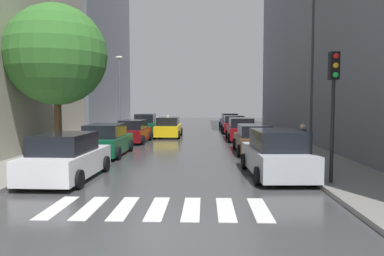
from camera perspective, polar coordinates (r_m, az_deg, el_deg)
ground_plane at (r=31.74m, az=-0.20°, el=-1.11°), size 28.00×72.00×0.04m
sidewalk_left at (r=32.64m, az=-11.68°, el=-0.88°), size 3.00×72.00×0.15m
sidewalk_right at (r=32.14m, az=11.46°, el=-0.96°), size 3.00×72.00×0.15m
crosswalk_stripes at (r=10.03m, az=-5.34°, el=-12.27°), size 5.85×2.20×0.01m
building_left_mid at (r=39.67m, az=-16.49°, el=14.38°), size 6.00×16.28×20.13m
parked_car_left_nearest at (r=14.16m, az=-18.86°, el=-4.41°), size 2.23×4.59×1.70m
parked_car_left_second at (r=19.99m, az=-13.10°, el=-1.93°), size 2.15×4.78×1.67m
parked_car_left_third at (r=26.00m, az=-9.00°, el=-0.60°), size 2.14×4.23×1.59m
parked_car_left_fourth at (r=32.15m, az=-7.16°, el=0.46°), size 2.10×4.54×1.81m
parked_car_right_nearest at (r=14.36m, az=12.96°, el=-4.05°), size 2.33×4.82×1.78m
parked_car_right_second at (r=20.75m, az=9.48°, el=-1.77°), size 2.03×4.74×1.58m
parked_car_right_third at (r=27.47m, az=7.55°, el=-0.27°), size 2.08×4.60×1.67m
parked_car_right_fourth at (r=34.07m, az=6.45°, el=0.51°), size 2.17×4.29×1.59m
parked_car_right_fifth at (r=40.06m, az=5.80°, el=1.04°), size 2.13×4.46×1.60m
taxi_midroad at (r=29.68m, az=-3.67°, el=0.04°), size 2.07×4.37×1.81m
pedestrian_foreground at (r=16.78m, az=16.73°, el=-2.18°), size 0.36×0.36×1.73m
street_tree_left at (r=19.70m, az=-20.26°, el=10.54°), size 4.96×4.96×7.48m
traffic_light_right_corner at (r=12.96m, az=21.06°, el=5.83°), size 0.30×0.42×4.30m
lamp_post_left at (r=29.83m, az=-11.17°, el=5.87°), size 0.60×0.28×6.30m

